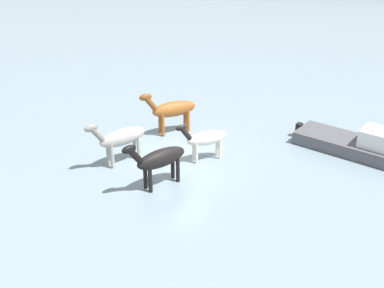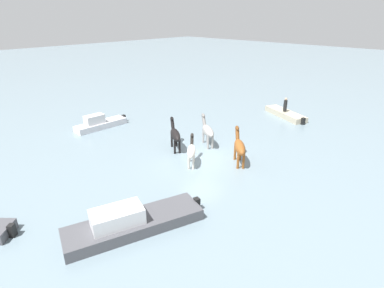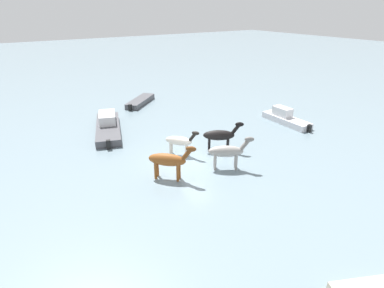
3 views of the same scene
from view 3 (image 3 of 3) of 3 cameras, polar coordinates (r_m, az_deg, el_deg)
The scene contains 8 objects.
ground_plane at distance 18.69m, azimuth -0.21°, elevation -3.10°, with size 157.43×157.43×0.00m, color gray.
horse_gray_outer at distance 17.44m, azimuth 6.60°, elevation -1.38°, with size 1.70×2.36×1.98m.
horse_rear_stallion at distance 16.35m, azimuth -4.33°, elevation -2.98°, with size 2.15×2.15×2.04m.
horse_pinto_flank at distance 19.04m, azimuth -2.27°, elevation 0.55°, with size 1.86×1.70×1.70m.
horse_dark_mare at distance 19.55m, azimuth 5.26°, elevation 1.61°, with size 1.72×2.34×1.98m.
boat_motor_center at distance 23.74m, azimuth -15.28°, elevation 3.03°, with size 6.19×3.47×1.38m.
boat_skiff_near at distance 25.74m, azimuth 16.93°, elevation 4.44°, with size 4.48×1.27×1.33m.
boat_tender_starboard at distance 30.04m, azimuth -9.55°, elevation 7.67°, with size 3.72×3.96×0.73m.
Camera 3 is at (-13.96, 8.97, 8.60)m, focal length 28.79 mm.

